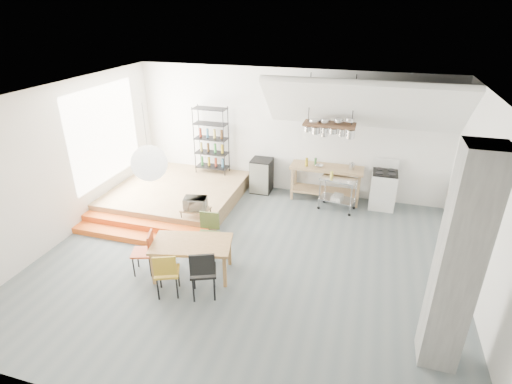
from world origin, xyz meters
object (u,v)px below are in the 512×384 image
(mini_fridge, at_px, (262,175))
(rolling_cart, at_px, (338,189))
(dining_table, at_px, (192,246))
(stove, at_px, (383,189))

(mini_fridge, bearing_deg, rolling_cart, -13.68)
(rolling_cart, xyz_separation_m, mini_fridge, (-2.05, 0.50, -0.08))
(rolling_cart, bearing_deg, dining_table, -112.24)
(dining_table, relative_size, rolling_cart, 1.72)
(stove, height_order, rolling_cart, stove)
(stove, relative_size, mini_fridge, 1.30)
(stove, xyz_separation_m, dining_table, (-3.33, -3.84, 0.12))
(stove, distance_m, dining_table, 5.08)
(mini_fridge, bearing_deg, dining_table, -93.32)
(dining_table, relative_size, mini_fridge, 1.73)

